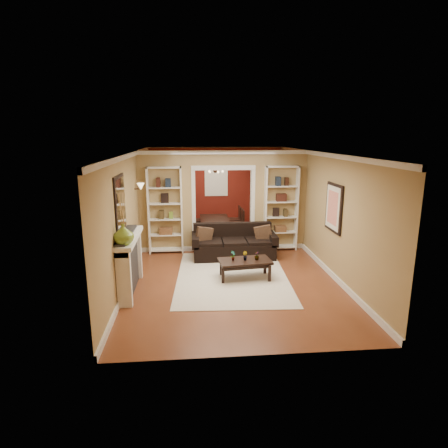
{
  "coord_description": "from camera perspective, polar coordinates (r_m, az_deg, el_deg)",
  "views": [
    {
      "loc": [
        -0.87,
        -8.73,
        3.08
      ],
      "look_at": [
        -0.16,
        -0.8,
        1.19
      ],
      "focal_mm": 30.0,
      "sensor_mm": 36.0,
      "label": 1
    }
  ],
  "objects": [
    {
      "name": "dining_table",
      "position": [
        11.63,
        -1.28,
        -0.59
      ],
      "size": [
        1.59,
        0.89,
        0.56
      ],
      "primitive_type": "imported",
      "rotation": [
        0.0,
        0.0,
        1.57
      ],
      "color": "black",
      "rests_on": "floor"
    },
    {
      "name": "bookshelf_right",
      "position": [
        10.24,
        8.65,
        2.34
      ],
      "size": [
        0.9,
        0.3,
        2.3
      ],
      "primitive_type": "cube",
      "color": "white",
      "rests_on": "floor"
    },
    {
      "name": "bookshelf_left",
      "position": [
        9.97,
        -8.94,
        2.03
      ],
      "size": [
        0.9,
        0.3,
        2.3
      ],
      "primitive_type": "cube",
      "color": "white",
      "rests_on": "floor"
    },
    {
      "name": "plant_center",
      "position": [
        8.19,
        3.21,
        -4.86
      ],
      "size": [
        0.12,
        0.13,
        0.19
      ],
      "primitive_type": "imported",
      "rotation": [
        0.0,
        0.0,
        1.99
      ],
      "color": "#336626",
      "rests_on": "coffee_table"
    },
    {
      "name": "vase",
      "position": [
        6.95,
        -15.07,
        -1.51
      ],
      "size": [
        0.38,
        0.38,
        0.38
      ],
      "primitive_type": "imported",
      "rotation": [
        0.0,
        0.0,
        -0.02
      ],
      "color": "olive",
      "rests_on": "fireplace"
    },
    {
      "name": "framed_art",
      "position": [
        8.46,
        16.34,
        2.39
      ],
      "size": [
        0.04,
        0.85,
        1.05
      ],
      "primitive_type": "cube",
      "color": "black",
      "rests_on": "wall_right"
    },
    {
      "name": "plant_left",
      "position": [
        8.15,
        1.38,
        -4.84
      ],
      "size": [
        0.13,
        0.14,
        0.22
      ],
      "primitive_type": "imported",
      "rotation": [
        0.0,
        0.0,
        0.9
      ],
      "color": "#336626",
      "rests_on": "coffee_table"
    },
    {
      "name": "wall_left",
      "position": [
        9.0,
        -13.85,
        1.89
      ],
      "size": [
        0.0,
        8.0,
        8.0
      ],
      "primitive_type": "plane",
      "rotation": [
        1.57,
        0.0,
        1.57
      ],
      "color": "tan",
      "rests_on": "ground"
    },
    {
      "name": "dining_chair_nw",
      "position": [
        11.29,
        -3.96,
        -0.47
      ],
      "size": [
        0.49,
        0.49,
        0.78
      ],
      "primitive_type": "cube",
      "rotation": [
        0.0,
        0.0,
        1.92
      ],
      "color": "black",
      "rests_on": "floor"
    },
    {
      "name": "dining_chair_sw",
      "position": [
        11.86,
        -4.03,
        0.53
      ],
      "size": [
        0.46,
        0.46,
        0.91
      ],
      "primitive_type": "cube",
      "rotation": [
        0.0,
        0.0,
        1.6
      ],
      "color": "black",
      "rests_on": "floor"
    },
    {
      "name": "pillow_left",
      "position": [
        9.49,
        -3.06,
        -1.68
      ],
      "size": [
        0.44,
        0.26,
        0.42
      ],
      "primitive_type": "cube",
      "rotation": [
        0.0,
        0.0,
        0.36
      ],
      "color": "#533723",
      "rests_on": "sofa"
    },
    {
      "name": "chandelier",
      "position": [
        11.51,
        -0.78,
        8.07
      ],
      "size": [
        0.5,
        0.5,
        0.3
      ],
      "primitive_type": "cube",
      "color": "#3B241A",
      "rests_on": "ceiling"
    },
    {
      "name": "wall_sconce",
      "position": [
        9.45,
        -12.92,
        5.42
      ],
      "size": [
        0.18,
        0.18,
        0.22
      ],
      "primitive_type": "cube",
      "color": "#FFE0A5",
      "rests_on": "wall_left"
    },
    {
      "name": "dining_window",
      "position": [
        12.78,
        -1.2,
        6.48
      ],
      "size": [
        0.78,
        0.03,
        0.98
      ],
      "primitive_type": "cube",
      "color": "#8CA5CC",
      "rests_on": "wall_back"
    },
    {
      "name": "fireplace",
      "position": [
        7.74,
        -13.97,
        -5.89
      ],
      "size": [
        0.32,
        1.7,
        1.16
      ],
      "primitive_type": "cube",
      "color": "white",
      "rests_on": "floor"
    },
    {
      "name": "plant_right",
      "position": [
        8.23,
        5.02,
        -4.83
      ],
      "size": [
        0.12,
        0.12,
        0.18
      ],
      "primitive_type": "imported",
      "rotation": [
        0.0,
        0.0,
        4.5
      ],
      "color": "#336626",
      "rests_on": "coffee_table"
    },
    {
      "name": "partition_wall",
      "position": [
        10.12,
        -0.12,
        3.51
      ],
      "size": [
        4.5,
        0.15,
        2.7
      ],
      "primitive_type": "cube",
      "color": "tan",
      "rests_on": "floor"
    },
    {
      "name": "area_rug",
      "position": [
        8.47,
        1.23,
        -7.93
      ],
      "size": [
        2.61,
        3.52,
        0.01
      ],
      "primitive_type": "cube",
      "rotation": [
        0.0,
        0.0,
        -0.06
      ],
      "color": "silver",
      "rests_on": "floor"
    },
    {
      "name": "dining_chair_ne",
      "position": [
        11.34,
        1.59,
        0.03
      ],
      "size": [
        0.6,
        0.6,
        0.94
      ],
      "primitive_type": "cube",
      "rotation": [
        0.0,
        0.0,
        -1.96
      ],
      "color": "black",
      "rests_on": "floor"
    },
    {
      "name": "wall_right",
      "position": [
        9.43,
        14.3,
        2.37
      ],
      "size": [
        0.0,
        8.0,
        8.0
      ],
      "primitive_type": "plane",
      "rotation": [
        1.57,
        0.0,
        -1.57
      ],
      "color": "tan",
      "rests_on": "ground"
    },
    {
      "name": "pillow_right",
      "position": [
        9.66,
        6.04,
        -1.43
      ],
      "size": [
        0.45,
        0.19,
        0.43
      ],
      "primitive_type": "cube",
      "rotation": [
        0.0,
        0.0,
        -0.16
      ],
      "color": "#533723",
      "rests_on": "sofa"
    },
    {
      "name": "wall_back",
      "position": [
        12.87,
        -1.22,
        5.63
      ],
      "size": [
        8.0,
        0.0,
        8.0
      ],
      "primitive_type": "plane",
      "rotation": [
        1.57,
        0.0,
        0.0
      ],
      "color": "tan",
      "rests_on": "ground"
    },
    {
      "name": "wall_front",
      "position": [
        5.11,
        5.03,
        -6.48
      ],
      "size": [
        8.0,
        0.0,
        8.0
      ],
      "primitive_type": "plane",
      "rotation": [
        -1.57,
        0.0,
        0.0
      ],
      "color": "tan",
      "rests_on": "ground"
    },
    {
      "name": "dining_chair_se",
      "position": [
        11.93,
        1.26,
        0.63
      ],
      "size": [
        0.54,
        0.54,
        0.91
      ],
      "primitive_type": "cube",
      "rotation": [
        0.0,
        0.0,
        -1.33
      ],
      "color": "black",
      "rests_on": "floor"
    },
    {
      "name": "red_back_panel",
      "position": [
        12.85,
        -1.21,
        5.48
      ],
      "size": [
        4.44,
        0.04,
        2.64
      ],
      "primitive_type": "cube",
      "color": "maroon",
      "rests_on": "floor"
    },
    {
      "name": "mirror",
      "position": [
        7.46,
        -15.56,
        2.99
      ],
      "size": [
        0.03,
        0.95,
        1.1
      ],
      "primitive_type": "cube",
      "color": "silver",
      "rests_on": "wall_left"
    },
    {
      "name": "sofa",
      "position": [
        9.62,
        1.51,
        -2.7
      ],
      "size": [
        2.15,
        0.93,
        0.84
      ],
      "primitive_type": "cube",
      "color": "black",
      "rests_on": "floor"
    },
    {
      "name": "floor",
      "position": [
        9.3,
        0.54,
        -5.99
      ],
      "size": [
        8.0,
        8.0,
        0.0
      ],
      "primitive_type": "plane",
      "color": "brown",
      "rests_on": "ground"
    },
    {
      "name": "coffee_table",
      "position": [
        8.29,
        3.18,
        -6.9
      ],
      "size": [
        1.19,
        0.73,
        0.43
      ],
      "primitive_type": "cube",
      "rotation": [
        0.0,
        0.0,
        0.12
      ],
      "color": "black",
      "rests_on": "floor"
    },
    {
      "name": "ceiling",
      "position": [
        8.78,
        0.58,
        10.88
      ],
      "size": [
        8.0,
        8.0,
        0.0
      ],
      "primitive_type": "plane",
      "rotation": [
        3.14,
        0.0,
        0.0
      ],
      "color": "white",
      "rests_on": "ground"
    }
  ]
}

